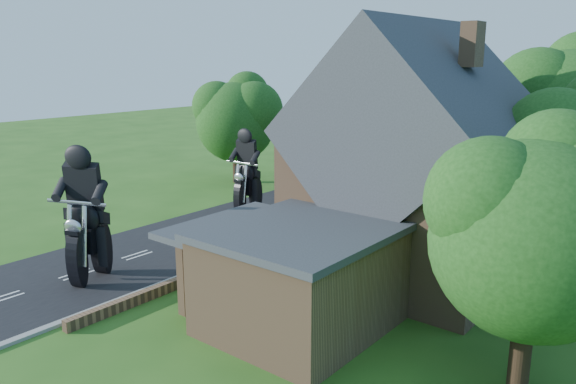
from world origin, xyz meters
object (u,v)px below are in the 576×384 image
Objects in this scene: motorcycle_lead at (90,261)px; garden_wall at (280,243)px; house at (414,170)px; motorcycle_follow at (248,200)px; annex at (298,276)px.

garden_wall is at bearing -134.29° from motorcycle_lead.
house is 12.32m from motorcycle_follow.
motorcycle_lead is at bearing -166.47° from annex.
motorcycle_follow reaches higher than garden_wall.
garden_wall is 6.39m from motorcycle_follow.
annex reaches higher than motorcycle_lead.
annex is at bearing 138.25° from motorcycle_follow.
annex is (-0.62, -6.80, -2.58)m from house.
motorcycle_lead is at bearing -136.73° from house.
house is at bearing 166.51° from motorcycle_follow.
annex reaches higher than garden_wall.
motorcycle_lead is 1.13× the size of motorcycle_follow.
annex is at bearing 171.81° from motorcycle_lead.
house reaches higher than motorcycle_follow.
garden_wall is 7.52m from house.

